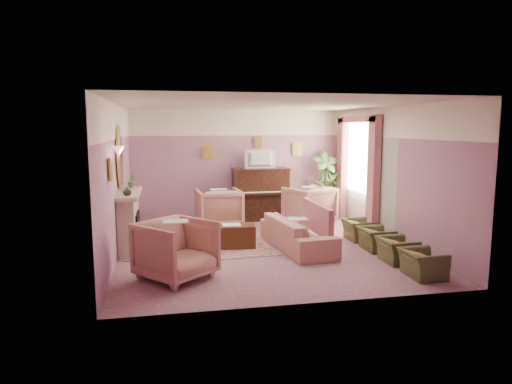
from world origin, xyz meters
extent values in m
cube|color=#926471|center=(0.00, 0.00, 0.00)|extent=(5.50, 6.00, 0.01)
cube|color=beige|center=(0.00, 0.00, 2.80)|extent=(5.50, 6.00, 0.01)
cube|color=gray|center=(0.00, 3.00, 1.40)|extent=(5.50, 0.02, 2.80)
cube|color=gray|center=(0.00, -3.00, 1.40)|extent=(5.50, 0.02, 2.80)
cube|color=gray|center=(-2.75, 0.00, 1.40)|extent=(0.02, 6.00, 2.80)
cube|color=gray|center=(2.75, 0.00, 1.40)|extent=(0.02, 6.00, 2.80)
cube|color=white|center=(0.00, 2.99, 2.47)|extent=(5.50, 0.01, 0.65)
cube|color=#AAB39F|center=(2.73, 1.30, 1.07)|extent=(0.01, 3.00, 2.15)
cube|color=tan|center=(-2.59, 0.20, 0.55)|extent=(0.30, 1.40, 1.10)
cube|color=black|center=(-2.49, 0.20, 0.40)|extent=(0.18, 0.72, 0.68)
cube|color=orange|center=(-2.45, 0.20, 0.22)|extent=(0.06, 0.54, 0.10)
cube|color=tan|center=(-2.56, 0.20, 1.12)|extent=(0.40, 1.55, 0.07)
cube|color=tan|center=(-2.39, 0.20, 0.01)|extent=(0.55, 1.50, 0.02)
ellipsoid|color=gold|center=(-2.70, 0.20, 1.80)|extent=(0.04, 0.72, 1.20)
ellipsoid|color=silver|center=(-2.67, 0.20, 1.80)|extent=(0.01, 0.60, 1.06)
cone|color=#FFBC93|center=(-2.62, -0.85, 1.98)|extent=(0.20, 0.20, 0.16)
cube|color=black|center=(0.50, 2.68, 0.65)|extent=(1.40, 0.60, 1.30)
cube|color=black|center=(0.50, 2.33, 0.72)|extent=(1.30, 0.12, 0.06)
cube|color=white|center=(0.50, 2.33, 0.76)|extent=(1.20, 0.08, 0.02)
cube|color=black|center=(0.50, 2.68, 1.31)|extent=(1.45, 0.65, 0.04)
imported|color=black|center=(0.50, 2.63, 1.60)|extent=(0.80, 0.12, 0.48)
cube|color=gold|center=(-0.80, 2.96, 1.72)|extent=(0.30, 0.03, 0.38)
cube|color=gold|center=(1.55, 2.96, 1.78)|extent=(0.26, 0.03, 0.34)
cube|color=gold|center=(0.50, 2.96, 2.00)|extent=(0.22, 0.03, 0.26)
cube|color=gold|center=(-2.71, -1.20, 1.72)|extent=(0.03, 0.28, 0.36)
cube|color=beige|center=(2.70, 1.55, 1.70)|extent=(0.03, 1.40, 1.80)
cube|color=#A75663|center=(2.62, 0.63, 1.30)|extent=(0.16, 0.34, 2.60)
cube|color=#A75663|center=(2.62, 2.47, 1.30)|extent=(0.16, 0.34, 2.60)
cube|color=#A75663|center=(2.62, 1.55, 2.56)|extent=(0.16, 2.20, 0.16)
imported|color=#457933|center=(-2.55, 0.75, 1.29)|extent=(0.16, 0.16, 0.28)
imported|color=white|center=(-2.55, -0.30, 1.23)|extent=(0.16, 0.16, 0.16)
cube|color=#A66D6C|center=(-0.63, 0.17, 0.01)|extent=(2.61, 1.96, 0.01)
cube|color=#41220F|center=(-0.66, 0.09, 0.23)|extent=(1.03, 0.56, 0.45)
cube|color=white|center=(-0.61, 0.09, 0.46)|extent=(0.35, 0.28, 0.01)
imported|color=tan|center=(0.63, -0.28, 0.42)|extent=(0.70, 2.10, 0.85)
cube|color=#A75663|center=(1.03, -0.28, 0.60)|extent=(0.11, 1.59, 0.58)
imported|color=tan|center=(-0.67, 1.87, 0.52)|extent=(1.00, 1.00, 1.04)
imported|color=tan|center=(1.56, 1.90, 0.52)|extent=(1.00, 1.00, 1.04)
imported|color=tan|center=(-1.73, -1.63, 0.52)|extent=(1.00, 1.00, 1.04)
imported|color=#4B5129|center=(2.10, -2.30, 0.29)|extent=(0.47, 0.67, 0.58)
imported|color=#4B5129|center=(2.10, -1.48, 0.29)|extent=(0.47, 0.67, 0.58)
imported|color=#4B5129|center=(2.10, -0.66, 0.29)|extent=(0.47, 0.67, 0.58)
imported|color=#4B5129|center=(2.10, 0.16, 0.29)|extent=(0.47, 0.67, 0.58)
cylinder|color=white|center=(2.36, 2.64, 0.35)|extent=(0.52, 0.52, 0.70)
imported|color=#457933|center=(2.36, 2.64, 0.87)|extent=(0.30, 0.30, 0.34)
imported|color=#457933|center=(2.48, 2.54, 0.84)|extent=(0.16, 0.16, 0.28)
cylinder|color=brown|center=(2.20, 2.57, 0.17)|extent=(0.34, 0.34, 0.34)
imported|color=#457933|center=(2.20, 2.57, 1.06)|extent=(0.76, 0.76, 1.44)
camera|label=1|loc=(-1.85, -8.66, 2.38)|focal=32.00mm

